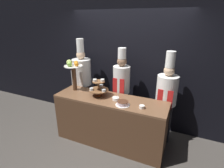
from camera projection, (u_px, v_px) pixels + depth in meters
name	position (u px, v px, depth m)	size (l,w,h in m)	color
ground_plane	(103.00, 151.00, 3.26)	(14.00, 14.00, 0.00)	#47423D
wall_back	(127.00, 64.00, 3.79)	(10.00, 0.06, 2.80)	black
buffet_counter	(110.00, 121.00, 3.36)	(2.09, 0.61, 0.95)	brown
tiered_stand	(99.00, 88.00, 3.25)	(0.37, 0.37, 0.33)	brown
fruit_pedestal	(73.00, 70.00, 3.43)	(0.36, 0.36, 0.62)	brown
cake_round	(123.00, 103.00, 2.93)	(0.24, 0.24, 0.07)	white
cup_white	(142.00, 107.00, 2.84)	(0.09, 0.09, 0.05)	white
serving_bowl_near	(116.00, 99.00, 3.12)	(0.12, 0.12, 0.16)	white
chef_left	(82.00, 80.00, 3.94)	(0.41, 0.41, 1.93)	#28282D
chef_center_left	(121.00, 87.00, 3.59)	(0.34, 0.34, 1.80)	black
chef_center_right	(166.00, 97.00, 3.27)	(0.38, 0.38, 1.80)	#28282D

